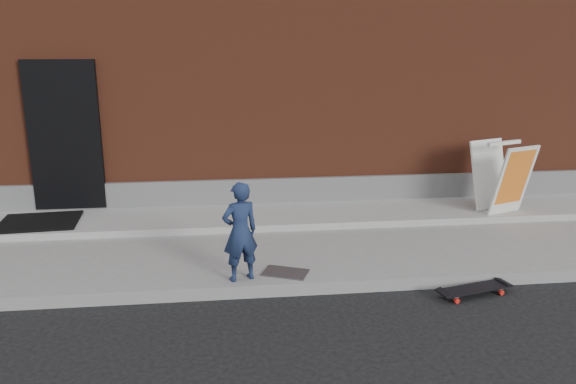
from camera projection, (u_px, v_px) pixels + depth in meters
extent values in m
plane|color=black|center=(249.00, 299.00, 6.25)|extent=(80.00, 80.00, 0.00)
cube|color=slate|center=(244.00, 245.00, 7.67)|extent=(20.00, 3.00, 0.15)
cube|color=gray|center=(241.00, 217.00, 8.50)|extent=(20.00, 1.20, 0.10)
cube|color=brown|center=(231.00, 55.00, 12.32)|extent=(20.00, 8.00, 5.00)
cube|color=slate|center=(240.00, 192.00, 8.98)|extent=(20.00, 0.10, 0.40)
cube|color=black|center=(65.00, 136.00, 8.43)|extent=(1.05, 0.12, 2.25)
imported|color=#1A284A|center=(240.00, 232.00, 6.24)|extent=(0.48, 0.40, 1.14)
cylinder|color=red|center=(490.00, 286.00, 6.50)|extent=(0.07, 0.05, 0.06)
cylinder|color=red|center=(501.00, 292.00, 6.33)|extent=(0.07, 0.05, 0.06)
cylinder|color=red|center=(446.00, 294.00, 6.30)|extent=(0.07, 0.05, 0.06)
cylinder|color=red|center=(457.00, 301.00, 6.13)|extent=(0.07, 0.05, 0.06)
cube|color=#9F9FA4|center=(496.00, 286.00, 6.40)|extent=(0.10, 0.20, 0.02)
cube|color=#9F9FA4|center=(452.00, 294.00, 6.20)|extent=(0.10, 0.20, 0.02)
cube|color=black|center=(474.00, 288.00, 6.30)|extent=(0.90, 0.42, 0.02)
cube|color=silver|center=(513.00, 180.00, 8.33)|extent=(0.71, 0.50, 1.05)
cube|color=silver|center=(489.00, 174.00, 8.74)|extent=(0.71, 0.50, 1.05)
cube|color=yellow|center=(515.00, 184.00, 8.32)|extent=(0.58, 0.40, 0.84)
cube|color=silver|center=(504.00, 143.00, 8.40)|extent=(0.62, 0.28, 0.05)
cube|color=black|center=(39.00, 222.00, 8.06)|extent=(1.14, 0.95, 0.03)
cube|color=#515156|center=(285.00, 273.00, 6.56)|extent=(0.60, 0.50, 0.02)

